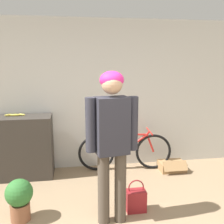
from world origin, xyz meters
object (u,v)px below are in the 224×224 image
Objects in this scene: person at (112,133)px; banana at (15,115)px; potted_plant at (19,198)px; cardboard_box at (172,166)px; bicycle at (125,151)px; handbag at (136,200)px.

person is 2.04m from banana.
person is at bearing -9.92° from potted_plant.
person is 4.08× the size of cardboard_box.
potted_plant is at bearing -135.82° from bicycle.
handbag is 0.82× the size of potted_plant.
potted_plant reaches higher than cardboard_box.
bicycle is at bearing 84.35° from handbag.
bicycle reaches higher than potted_plant.
bicycle is 3.15× the size of potted_plant.
banana is 2.34m from handbag.
handbag reaches higher than cardboard_box.
bicycle is (0.46, 1.47, -0.75)m from person.
handbag is at bearing -129.35° from cardboard_box.
person is 1.71m from bicycle.
banana reaches higher than bicycle.
person is at bearing -134.15° from cardboard_box.
cardboard_box is at bearing 36.86° from person.
banana is 0.76× the size of cardboard_box.
handbag is at bearing -0.89° from potted_plant.
person reaches higher than banana.
bicycle is 2.01m from potted_plant.
banana reaches higher than potted_plant.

